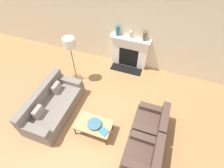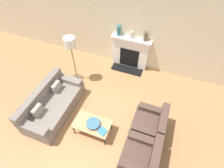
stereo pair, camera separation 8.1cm
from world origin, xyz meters
name	(u,v)px [view 2 (the right image)]	position (x,y,z in m)	size (l,w,h in m)	color
ground_plane	(101,133)	(0.00, 0.00, 0.00)	(18.00, 18.00, 0.00)	#A87547
wall_back	(136,30)	(0.00, 3.10, 1.45)	(18.00, 0.06, 2.90)	beige
fireplace	(130,53)	(-0.10, 2.96, 0.58)	(1.39, 0.59, 1.20)	silver
couch	(52,105)	(-1.60, 0.19, 0.29)	(0.96, 2.00, 0.80)	slate
armchair_near	(141,157)	(1.20, -0.35, 0.31)	(0.81, 0.87, 0.83)	#4C382D
armchair_far	(150,124)	(1.20, 0.57, 0.31)	(0.81, 0.87, 0.83)	#4C382D
coffee_table	(92,124)	(-0.21, -0.01, 0.37)	(0.97, 0.57, 0.40)	tan
bowl	(93,124)	(-0.17, -0.03, 0.45)	(0.36, 0.36, 0.08)	#38667A
book	(102,131)	(0.13, -0.12, 0.41)	(0.26, 0.25, 0.02)	teal
floor_lamp	(71,47)	(-1.61, 1.63, 1.33)	(0.40, 0.40, 1.66)	brown
mantel_vase_left	(119,31)	(-0.56, 2.97, 1.36)	(0.13, 0.13, 0.34)	#28666B
mantel_vase_center_left	(132,35)	(-0.12, 2.97, 1.31)	(0.11, 0.11, 0.23)	beige
mantel_vase_center_right	(146,37)	(0.35, 2.97, 1.35)	(0.13, 0.13, 0.31)	brown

